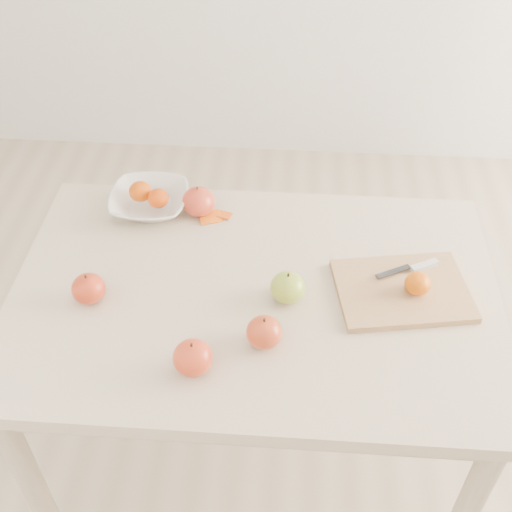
{
  "coord_description": "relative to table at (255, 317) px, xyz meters",
  "views": [
    {
      "loc": [
        0.08,
        -1.09,
        1.89
      ],
      "look_at": [
        0.0,
        0.05,
        0.82
      ],
      "focal_mm": 45.0,
      "sensor_mm": 36.0,
      "label": 1
    }
  ],
  "objects": [
    {
      "name": "ground",
      "position": [
        0.0,
        0.0,
        -0.65
      ],
      "size": [
        3.5,
        3.5,
        0.0
      ],
      "primitive_type": "plane",
      "color": "#C6B293",
      "rests_on": "ground"
    },
    {
      "name": "cutting_board",
      "position": [
        0.36,
        0.02,
        0.11
      ],
      "size": [
        0.35,
        0.28,
        0.02
      ],
      "primitive_type": "cube",
      "rotation": [
        0.0,
        0.0,
        0.17
      ],
      "color": "tan",
      "rests_on": "table"
    },
    {
      "name": "orange_peel_b",
      "position": [
        -0.11,
        0.28,
        0.1
      ],
      "size": [
        0.05,
        0.05,
        0.01
      ],
      "primitive_type": "cube",
      "rotation": [
        -0.14,
        0.0,
        -0.28
      ],
      "color": "#CA4C0E",
      "rests_on": "table"
    },
    {
      "name": "bowl_tangerine_near",
      "position": [
        -0.34,
        0.31,
        0.15
      ],
      "size": [
        0.06,
        0.06,
        0.06
      ],
      "primitive_type": "ellipsoid",
      "color": "#D64F07",
      "rests_on": "fruit_bowl"
    },
    {
      "name": "paring_knife",
      "position": [
        0.41,
        0.09,
        0.12
      ],
      "size": [
        0.16,
        0.08,
        0.01
      ],
      "color": "silver",
      "rests_on": "cutting_board"
    },
    {
      "name": "apple_red_a",
      "position": [
        -0.18,
        0.29,
        0.14
      ],
      "size": [
        0.09,
        0.09,
        0.08
      ],
      "primitive_type": "ellipsoid",
      "color": "maroon",
      "rests_on": "table"
    },
    {
      "name": "apple_green",
      "position": [
        0.08,
        -0.02,
        0.14
      ],
      "size": [
        0.08,
        0.08,
        0.08
      ],
      "primitive_type": "ellipsoid",
      "color": "#7AA01E",
      "rests_on": "table"
    },
    {
      "name": "table",
      "position": [
        0.0,
        0.0,
        0.0
      ],
      "size": [
        1.2,
        0.8,
        0.75
      ],
      "color": "beige",
      "rests_on": "ground"
    },
    {
      "name": "bowl_tangerine_far",
      "position": [
        -0.29,
        0.28,
        0.15
      ],
      "size": [
        0.06,
        0.06,
        0.05
      ],
      "primitive_type": "ellipsoid",
      "color": "#E04607",
      "rests_on": "fruit_bowl"
    },
    {
      "name": "orange_peel_a",
      "position": [
        -0.14,
        0.27,
        0.1
      ],
      "size": [
        0.07,
        0.06,
        0.01
      ],
      "primitive_type": "cube",
      "rotation": [
        0.21,
        0.0,
        0.35
      ],
      "color": "orange",
      "rests_on": "table"
    },
    {
      "name": "apple_red_e",
      "position": [
        -0.11,
        -0.25,
        0.14
      ],
      "size": [
        0.09,
        0.09,
        0.08
      ],
      "primitive_type": "ellipsoid",
      "color": "#A5020A",
      "rests_on": "table"
    },
    {
      "name": "board_tangerine",
      "position": [
        0.39,
        0.01,
        0.14
      ],
      "size": [
        0.06,
        0.06,
        0.05
      ],
      "primitive_type": "ellipsoid",
      "color": "#CE5407",
      "rests_on": "cutting_board"
    },
    {
      "name": "fruit_bowl",
      "position": [
        -0.32,
        0.3,
        0.13
      ],
      "size": [
        0.22,
        0.22,
        0.05
      ],
      "primitive_type": "imported",
      "color": "white",
      "rests_on": "table"
    },
    {
      "name": "apple_red_c",
      "position": [
        0.03,
        -0.16,
        0.14
      ],
      "size": [
        0.08,
        0.08,
        0.07
      ],
      "primitive_type": "ellipsoid",
      "color": "maroon",
      "rests_on": "table"
    },
    {
      "name": "apple_red_d",
      "position": [
        -0.39,
        -0.06,
        0.14
      ],
      "size": [
        0.08,
        0.08,
        0.07
      ],
      "primitive_type": "ellipsoid",
      "color": "maroon",
      "rests_on": "table"
    }
  ]
}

